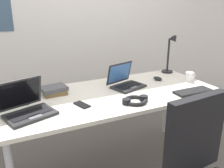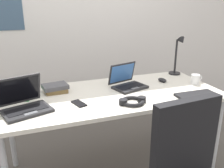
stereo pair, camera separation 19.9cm
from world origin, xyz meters
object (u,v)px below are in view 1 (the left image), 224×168
object	(u,v)px
laptop_back_right	(27,108)
headphones	(135,100)
paper_folder_front_right	(18,97)
desk_lamp	(170,55)
computer_mouse	(158,78)
coffee_mug	(189,77)
external_keyboard	(193,91)
book_stack	(54,90)
cell_phone	(82,105)
laptop_near_lamp	(126,82)

from	to	relation	value
laptop_back_right	headphones	bearing A→B (deg)	-10.10
laptop_back_right	paper_folder_front_right	xyz separation A→B (m)	(-0.03, 0.34, -0.04)
desk_lamp	computer_mouse	distance (m)	0.35
paper_folder_front_right	coffee_mug	world-z (taller)	coffee_mug
paper_folder_front_right	coffee_mug	bearing A→B (deg)	-9.42
headphones	laptop_back_right	bearing A→B (deg)	169.90
external_keyboard	computer_mouse	distance (m)	0.41
desk_lamp	paper_folder_front_right	bearing A→B (deg)	-178.08
laptop_back_right	book_stack	size ratio (longest dim) A/B	1.72
laptop_back_right	cell_phone	bearing A→B (deg)	-2.69
desk_lamp	paper_folder_front_right	xyz separation A→B (m)	(-1.52, -0.05, -0.19)
laptop_back_right	computer_mouse	size ratio (longest dim) A/B	3.93
cell_phone	laptop_back_right	bearing A→B (deg)	159.68
desk_lamp	headphones	xyz separation A→B (m)	(-0.72, -0.52, -0.18)
external_keyboard	book_stack	distance (m)	1.15
laptop_back_right	paper_folder_front_right	bearing A→B (deg)	95.50
laptop_back_right	laptop_near_lamp	xyz separation A→B (m)	(0.86, 0.20, -0.00)
coffee_mug	laptop_near_lamp	bearing A→B (deg)	169.32
desk_lamp	computer_mouse	xyz separation A→B (m)	(-0.25, -0.15, -0.18)
book_stack	coffee_mug	size ratio (longest dim) A/B	1.95
paper_folder_front_right	coffee_mug	distance (m)	1.54
computer_mouse	headphones	world-z (taller)	headphones
external_keyboard	computer_mouse	bearing A→B (deg)	100.08
external_keyboard	cell_phone	world-z (taller)	external_keyboard
computer_mouse	cell_phone	xyz separation A→B (m)	(-0.85, -0.25, -0.01)
external_keyboard	desk_lamp	bearing A→B (deg)	71.97
desk_lamp	cell_phone	size ratio (longest dim) A/B	2.94
laptop_back_right	desk_lamp	bearing A→B (deg)	14.65
laptop_near_lamp	headphones	size ratio (longest dim) A/B	1.55
book_stack	coffee_mug	distance (m)	1.25
laptop_back_right	coffee_mug	bearing A→B (deg)	3.30
external_keyboard	book_stack	xyz separation A→B (m)	(-1.05, 0.46, 0.02)
laptop_back_right	external_keyboard	xyz separation A→B (m)	(1.30, -0.16, -0.04)
computer_mouse	headphones	distance (m)	0.60
desk_lamp	headphones	distance (m)	0.91
desk_lamp	coffee_mug	world-z (taller)	desk_lamp
headphones	laptop_near_lamp	bearing A→B (deg)	73.33
desk_lamp	headphones	world-z (taller)	desk_lamp
desk_lamp	laptop_back_right	world-z (taller)	desk_lamp
book_stack	external_keyboard	bearing A→B (deg)	-23.85
desk_lamp	external_keyboard	world-z (taller)	desk_lamp
cell_phone	headphones	distance (m)	0.40
laptop_near_lamp	paper_folder_front_right	world-z (taller)	laptop_near_lamp
laptop_near_lamp	paper_folder_front_right	xyz separation A→B (m)	(-0.89, 0.13, -0.04)
desk_lamp	headphones	size ratio (longest dim) A/B	1.87
headphones	coffee_mug	xyz separation A→B (m)	(0.73, 0.22, 0.03)
computer_mouse	book_stack	bearing A→B (deg)	162.76
headphones	desk_lamp	bearing A→B (deg)	35.82
desk_lamp	book_stack	size ratio (longest dim) A/B	1.82
desk_lamp	coffee_mug	size ratio (longest dim) A/B	3.54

